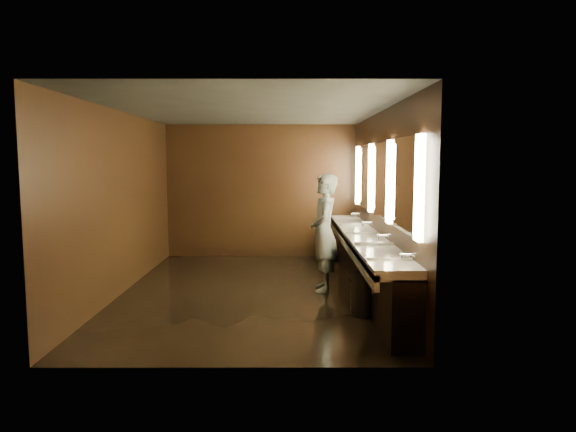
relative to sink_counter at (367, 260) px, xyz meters
The scene contains 10 objects.
floor 1.86m from the sink_counter, behind, with size 6.00×6.00×0.00m, color black.
ceiling 2.92m from the sink_counter, behind, with size 4.00×6.00×0.02m, color #2D2D2B.
wall_back 3.61m from the sink_counter, 120.87° to the left, with size 4.00×0.02×2.80m, color black.
wall_front 3.61m from the sink_counter, 120.87° to the right, with size 4.00×0.02×2.80m, color black.
wall_left 3.90m from the sink_counter, behind, with size 0.02×6.00×2.80m, color black.
wall_right 0.93m from the sink_counter, ahead, with size 0.02×6.00×2.80m, color black.
sink_counter is the anchor object (origin of this frame).
mirror_band 1.27m from the sink_counter, ahead, with size 0.06×5.03×1.15m.
person 0.79m from the sink_counter, behind, with size 0.67×0.44×1.84m, color #8BAED0.
trash_bin 1.29m from the sink_counter, 99.86° to the right, with size 0.37×0.37×0.57m, color black.
Camera 1 is at (0.55, -7.89, 2.04)m, focal length 32.00 mm.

